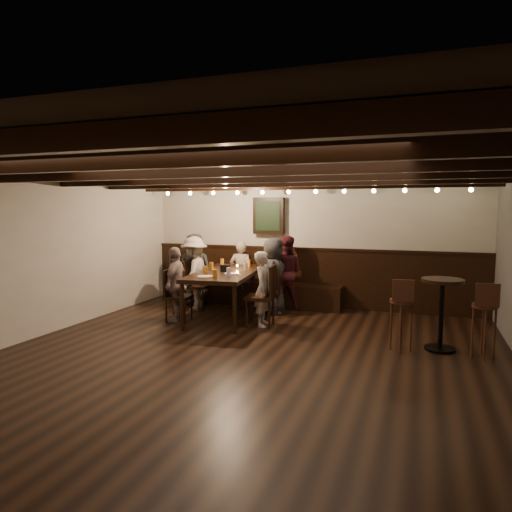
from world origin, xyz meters
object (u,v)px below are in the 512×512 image
at_px(chair_right_near, 271,299).
at_px(person_left_near, 194,273).
at_px(dining_table, 226,275).
at_px(person_bench_right, 285,272).
at_px(bar_stool_right, 484,330).
at_px(high_top_table, 442,304).
at_px(person_bench_left, 195,269).
at_px(person_left_far, 176,284).
at_px(bar_stool_left, 401,324).
at_px(chair_left_far, 178,305).
at_px(chair_left_near, 196,295).
at_px(person_right_far, 263,289).
at_px(person_bench_centre, 241,273).
at_px(person_right_near, 273,276).
at_px(chair_right_far, 262,307).

bearing_deg(chair_right_near, person_left_near, 90.00).
distance_m(dining_table, person_bench_right, 1.27).
bearing_deg(bar_stool_right, high_top_table, 160.63).
distance_m(person_bench_left, person_left_far, 1.36).
height_order(chair_right_near, bar_stool_left, bar_stool_left).
xyz_separation_m(chair_right_near, high_top_table, (2.80, -1.28, 0.38)).
xyz_separation_m(high_top_table, bar_stool_right, (0.50, -0.16, -0.27)).
distance_m(chair_left_far, bar_stool_left, 3.63).
bearing_deg(person_left_far, chair_left_near, 178.06).
relative_size(person_left_far, person_right_far, 1.04).
distance_m(high_top_table, bar_stool_right, 0.59).
height_order(person_bench_right, person_left_far, person_bench_right).
distance_m(dining_table, chair_left_near, 0.96).
bearing_deg(bar_stool_right, person_bench_left, 159.36).
height_order(dining_table, high_top_table, high_top_table).
distance_m(person_bench_centre, bar_stool_left, 3.69).
distance_m(person_bench_centre, person_right_near, 0.96).
relative_size(person_bench_right, high_top_table, 1.43).
bearing_deg(bar_stool_left, person_right_far, 156.97).
bearing_deg(high_top_table, bar_stool_left, -157.63).
xyz_separation_m(dining_table, bar_stool_right, (3.95, -0.90, -0.38)).
distance_m(chair_left_far, person_bench_left, 1.43).
distance_m(chair_right_far, person_right_near, 0.98).
bearing_deg(chair_right_near, dining_table, 122.08).
bearing_deg(dining_table, person_bench_right, 45.00).
xyz_separation_m(chair_left_far, bar_stool_right, (4.61, -0.35, 0.10)).
distance_m(person_right_near, person_right_far, 0.90).
bearing_deg(chair_left_far, person_bench_left, -172.34).
bearing_deg(person_left_near, chair_right_far, 58.54).
bearing_deg(chair_right_far, bar_stool_right, -107.54).
distance_m(dining_table, bar_stool_left, 3.13).
height_order(chair_left_far, bar_stool_right, bar_stool_right).
distance_m(person_left_near, high_top_table, 4.39).
xyz_separation_m(chair_left_near, person_bench_right, (1.54, 0.66, 0.41)).
relative_size(chair_left_far, bar_stool_right, 0.89).
relative_size(chair_right_near, person_bench_left, 0.61).
bearing_deg(chair_left_far, person_left_far, -90.00).
xyz_separation_m(chair_left_near, chair_left_far, (0.12, -0.89, -0.02)).
distance_m(chair_right_near, person_right_far, 0.96).
height_order(dining_table, bar_stool_left, bar_stool_left).
distance_m(person_bench_right, high_top_table, 3.21).
relative_size(high_top_table, bar_stool_left, 0.99).
relative_size(person_bench_left, person_left_near, 1.02).
xyz_separation_m(person_right_near, high_top_table, (2.77, -1.29, -0.05)).
xyz_separation_m(person_bench_left, person_right_far, (1.82, -1.11, -0.10)).
relative_size(person_bench_centre, bar_stool_left, 1.29).
relative_size(person_right_near, bar_stool_right, 1.39).
xyz_separation_m(person_bench_centre, person_left_far, (-0.54, -1.59, -0.00)).
bearing_deg(person_right_far, chair_right_far, 90.00).
bearing_deg(person_left_far, person_left_near, 180.00).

